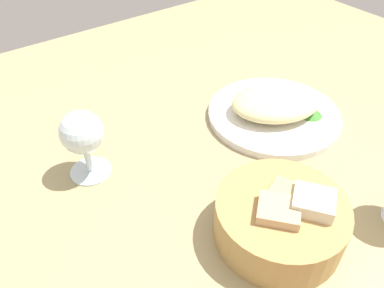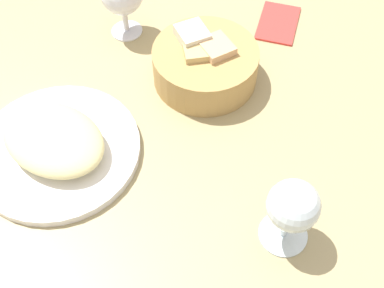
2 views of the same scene
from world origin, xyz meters
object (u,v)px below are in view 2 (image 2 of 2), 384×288
(folded_napkin, at_px, (278,22))
(bread_basket, at_px, (205,63))
(plate, at_px, (58,150))
(wine_glass_near, at_px, (292,208))

(folded_napkin, bearing_deg, bread_basket, 150.66)
(plate, height_order, bread_basket, bread_basket)
(plate, distance_m, folded_napkin, 0.47)
(plate, distance_m, wine_glass_near, 0.36)
(wine_glass_near, distance_m, folded_napkin, 0.44)
(bread_basket, height_order, wine_glass_near, wine_glass_near)
(wine_glass_near, xyz_separation_m, folded_napkin, (-0.04, 0.43, -0.07))
(wine_glass_near, height_order, folded_napkin, wine_glass_near)
(bread_basket, relative_size, wine_glass_near, 1.50)
(bread_basket, bearing_deg, plate, -134.26)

